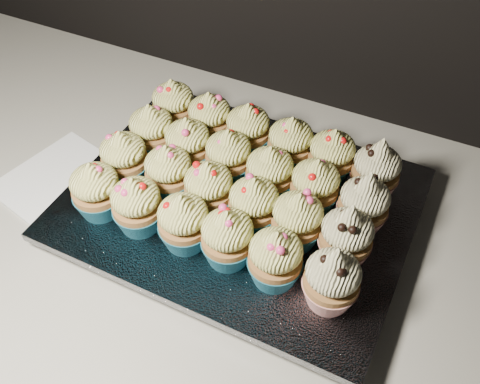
# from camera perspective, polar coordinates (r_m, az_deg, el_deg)

# --- Properties ---
(worktop) EXTENTS (2.44, 0.64, 0.04)m
(worktop) POSITION_cam_1_polar(r_m,az_deg,el_deg) (0.72, 5.86, -6.94)
(worktop) COLOR beige
(worktop) RESTS_ON cabinet
(napkin) EXTENTS (0.19, 0.19, 0.00)m
(napkin) POSITION_cam_1_polar(r_m,az_deg,el_deg) (0.81, -18.26, 0.92)
(napkin) COLOR white
(napkin) RESTS_ON worktop
(baking_tray) EXTENTS (0.41, 0.31, 0.02)m
(baking_tray) POSITION_cam_1_polar(r_m,az_deg,el_deg) (0.72, -0.00, -2.11)
(baking_tray) COLOR black
(baking_tray) RESTS_ON worktop
(foil_lining) EXTENTS (0.44, 0.35, 0.01)m
(foil_lining) POSITION_cam_1_polar(r_m,az_deg,el_deg) (0.71, -0.00, -1.21)
(foil_lining) COLOR silver
(foil_lining) RESTS_ON baking_tray
(cupcake_0) EXTENTS (0.06, 0.06, 0.08)m
(cupcake_0) POSITION_cam_1_polar(r_m,az_deg,el_deg) (0.69, -15.09, 0.20)
(cupcake_0) COLOR #1C6B84
(cupcake_0) RESTS_ON foil_lining
(cupcake_1) EXTENTS (0.06, 0.06, 0.08)m
(cupcake_1) POSITION_cam_1_polar(r_m,az_deg,el_deg) (0.66, -10.93, -1.36)
(cupcake_1) COLOR #1C6B84
(cupcake_1) RESTS_ON foil_lining
(cupcake_2) EXTENTS (0.06, 0.06, 0.08)m
(cupcake_2) POSITION_cam_1_polar(r_m,az_deg,el_deg) (0.63, -6.02, -3.18)
(cupcake_2) COLOR #1C6B84
(cupcake_2) RESTS_ON foil_lining
(cupcake_3) EXTENTS (0.06, 0.06, 0.08)m
(cupcake_3) POSITION_cam_1_polar(r_m,az_deg,el_deg) (0.61, -1.33, -4.89)
(cupcake_3) COLOR #1C6B84
(cupcake_3) RESTS_ON foil_lining
(cupcake_4) EXTENTS (0.06, 0.06, 0.08)m
(cupcake_4) POSITION_cam_1_polar(r_m,az_deg,el_deg) (0.60, 3.79, -7.05)
(cupcake_4) COLOR #1C6B84
(cupcake_4) RESTS_ON foil_lining
(cupcake_5) EXTENTS (0.06, 0.06, 0.10)m
(cupcake_5) POSITION_cam_1_polar(r_m,az_deg,el_deg) (0.59, 9.78, -9.13)
(cupcake_5) COLOR #A82017
(cupcake_5) RESTS_ON foil_lining
(cupcake_6) EXTENTS (0.06, 0.06, 0.08)m
(cupcake_6) POSITION_cam_1_polar(r_m,az_deg,el_deg) (0.72, -12.23, 3.56)
(cupcake_6) COLOR #1C6B84
(cupcake_6) RESTS_ON foil_lining
(cupcake_7) EXTENTS (0.06, 0.06, 0.08)m
(cupcake_7) POSITION_cam_1_polar(r_m,az_deg,el_deg) (0.69, -7.60, 2.10)
(cupcake_7) COLOR #1C6B84
(cupcake_7) RESTS_ON foil_lining
(cupcake_8) EXTENTS (0.06, 0.06, 0.08)m
(cupcake_8) POSITION_cam_1_polar(r_m,az_deg,el_deg) (0.67, -3.35, 0.33)
(cupcake_8) COLOR #1C6B84
(cupcake_8) RESTS_ON foil_lining
(cupcake_9) EXTENTS (0.06, 0.06, 0.08)m
(cupcake_9) POSITION_cam_1_polar(r_m,az_deg,el_deg) (0.65, 1.46, -1.36)
(cupcake_9) COLOR #1C6B84
(cupcake_9) RESTS_ON foil_lining
(cupcake_10) EXTENTS (0.06, 0.06, 0.08)m
(cupcake_10) POSITION_cam_1_polar(r_m,az_deg,el_deg) (0.63, 6.11, -2.99)
(cupcake_10) COLOR #1C6B84
(cupcake_10) RESTS_ON foil_lining
(cupcake_11) EXTENTS (0.06, 0.06, 0.10)m
(cupcake_11) POSITION_cam_1_polar(r_m,az_deg,el_deg) (0.63, 11.26, -4.65)
(cupcake_11) COLOR #A82017
(cupcake_11) RESTS_ON foil_lining
(cupcake_12) EXTENTS (0.06, 0.06, 0.08)m
(cupcake_12) POSITION_cam_1_polar(r_m,az_deg,el_deg) (0.75, -9.36, 6.43)
(cupcake_12) COLOR #1C6B84
(cupcake_12) RESTS_ON foil_lining
(cupcake_13) EXTENTS (0.06, 0.06, 0.08)m
(cupcake_13) POSITION_cam_1_polar(r_m,az_deg,el_deg) (0.73, -5.57, 5.08)
(cupcake_13) COLOR #1C6B84
(cupcake_13) RESTS_ON foil_lining
(cupcake_14) EXTENTS (0.06, 0.06, 0.08)m
(cupcake_14) POSITION_cam_1_polar(r_m,az_deg,el_deg) (0.71, -1.24, 3.82)
(cupcake_14) COLOR #1C6B84
(cupcake_14) RESTS_ON foil_lining
(cupcake_15) EXTENTS (0.06, 0.06, 0.08)m
(cupcake_15) POSITION_cam_1_polar(r_m,az_deg,el_deg) (0.68, 3.16, 2.00)
(cupcake_15) COLOR #1C6B84
(cupcake_15) RESTS_ON foil_lining
(cupcake_16) EXTENTS (0.06, 0.06, 0.08)m
(cupcake_16) POSITION_cam_1_polar(r_m,az_deg,el_deg) (0.67, 7.97, 0.62)
(cupcake_16) COLOR #1C6B84
(cupcake_16) RESTS_ON foil_lining
(cupcake_17) EXTENTS (0.06, 0.06, 0.10)m
(cupcake_17) POSITION_cam_1_polar(r_m,az_deg,el_deg) (0.66, 13.06, -1.23)
(cupcake_17) COLOR #A82017
(cupcake_17) RESTS_ON foil_lining
(cupcake_18) EXTENTS (0.06, 0.06, 0.08)m
(cupcake_18) POSITION_cam_1_polar(r_m,az_deg,el_deg) (0.79, -7.10, 9.14)
(cupcake_18) COLOR #1C6B84
(cupcake_18) RESTS_ON foil_lining
(cupcake_19) EXTENTS (0.06, 0.06, 0.08)m
(cupcake_19) POSITION_cam_1_polar(r_m,az_deg,el_deg) (0.77, -3.26, 7.80)
(cupcake_19) COLOR #1C6B84
(cupcake_19) RESTS_ON foil_lining
(cupcake_20) EXTENTS (0.06, 0.06, 0.08)m
(cupcake_20) POSITION_cam_1_polar(r_m,az_deg,el_deg) (0.75, 0.85, 6.62)
(cupcake_20) COLOR #1C6B84
(cupcake_20) RESTS_ON foil_lining
(cupcake_21) EXTENTS (0.06, 0.06, 0.08)m
(cupcake_21) POSITION_cam_1_polar(r_m,az_deg,el_deg) (0.73, 5.38, 5.14)
(cupcake_21) COLOR #1C6B84
(cupcake_21) RESTS_ON foil_lining
(cupcake_22) EXTENTS (0.06, 0.06, 0.08)m
(cupcake_22) POSITION_cam_1_polar(r_m,az_deg,el_deg) (0.72, 9.72, 3.79)
(cupcake_22) COLOR #1C6B84
(cupcake_22) RESTS_ON foil_lining
(cupcake_23) EXTENTS (0.06, 0.06, 0.10)m
(cupcake_23) POSITION_cam_1_polar(r_m,az_deg,el_deg) (0.71, 14.30, 2.28)
(cupcake_23) COLOR #A82017
(cupcake_23) RESTS_ON foil_lining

